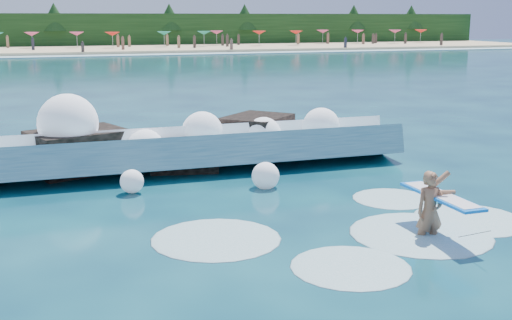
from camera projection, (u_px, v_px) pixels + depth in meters
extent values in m
plane|color=#07293E|center=(217.00, 244.00, 12.87)|extent=(200.00, 200.00, 0.00)
cube|color=tan|center=(62.00, 50.00, 84.94)|extent=(140.00, 20.00, 0.40)
cube|color=silver|center=(66.00, 56.00, 74.81)|extent=(140.00, 5.00, 0.08)
cube|color=black|center=(58.00, 31.00, 93.69)|extent=(140.00, 4.00, 5.00)
cube|color=teal|center=(102.00, 160.00, 18.38)|extent=(18.16, 2.76, 1.52)
cube|color=white|center=(99.00, 139.00, 19.02)|extent=(18.16, 1.28, 0.71)
cube|color=black|center=(79.00, 154.00, 18.93)|extent=(3.15, 2.76, 1.42)
cube|color=black|center=(184.00, 156.00, 19.15)|extent=(2.24, 1.90, 1.10)
cube|color=black|center=(257.00, 139.00, 21.07)|extent=(2.80, 2.78, 1.53)
imported|color=#946345|center=(430.00, 212.00, 13.12)|extent=(0.64, 0.45, 1.69)
cube|color=#0E78F1|center=(441.00, 196.00, 13.19)|extent=(0.53, 2.31, 0.06)
cube|color=white|center=(441.00, 196.00, 13.19)|extent=(0.44, 2.12, 0.06)
cylinder|color=black|center=(474.00, 234.00, 12.09)|extent=(0.01, 0.91, 0.43)
sphere|color=white|center=(68.00, 124.00, 18.49)|extent=(1.74, 1.74, 1.74)
sphere|color=white|center=(146.00, 148.00, 18.71)|extent=(1.11, 1.11, 1.11)
sphere|color=white|center=(202.00, 132.00, 19.61)|extent=(1.27, 1.27, 1.27)
sphere|color=white|center=(264.00, 135.00, 20.14)|extent=(1.13, 1.13, 1.13)
sphere|color=white|center=(321.00, 126.00, 20.38)|extent=(1.19, 1.19, 1.19)
sphere|color=white|center=(132.00, 181.00, 16.48)|extent=(0.62, 0.62, 0.62)
sphere|color=white|center=(266.00, 176.00, 17.05)|extent=(0.74, 0.74, 0.74)
ellipsoid|color=silver|center=(420.00, 234.00, 13.45)|extent=(2.99, 2.99, 0.15)
ellipsoid|color=silver|center=(350.00, 267.00, 11.67)|extent=(2.23, 2.23, 0.11)
ellipsoid|color=silver|center=(469.00, 220.00, 14.41)|extent=(2.52, 2.52, 0.13)
ellipsoid|color=silver|center=(216.00, 239.00, 13.15)|extent=(2.70, 2.70, 0.13)
ellipsoid|color=silver|center=(392.00, 199.00, 16.07)|extent=(1.98, 1.98, 0.10)
cone|color=#D43E74|center=(32.00, 34.00, 85.74)|extent=(2.00, 2.00, 0.50)
cone|color=#D43E74|center=(77.00, 34.00, 87.09)|extent=(2.00, 2.00, 0.50)
cone|color=red|center=(112.00, 34.00, 86.48)|extent=(2.00, 2.00, 0.50)
cone|color=#147E69|center=(164.00, 33.00, 90.02)|extent=(2.00, 2.00, 0.50)
cone|color=#147E69|center=(204.00, 33.00, 91.88)|extent=(2.00, 2.00, 0.50)
cone|color=#D43E74|center=(217.00, 32.00, 95.16)|extent=(2.00, 2.00, 0.50)
cone|color=red|center=(259.00, 33.00, 93.54)|extent=(2.00, 2.00, 0.50)
cone|color=red|center=(296.00, 32.00, 95.02)|extent=(2.00, 2.00, 0.50)
cone|color=#D43E74|center=(323.00, 31.00, 100.89)|extent=(2.00, 2.00, 0.50)
cone|color=#D43E74|center=(358.00, 31.00, 100.98)|extent=(2.00, 2.00, 0.50)
cone|color=#D43E74|center=(395.00, 31.00, 101.62)|extent=(2.00, 2.00, 0.50)
cone|color=red|center=(421.00, 31.00, 104.39)|extent=(2.00, 2.00, 0.50)
cube|color=brown|center=(328.00, 39.00, 99.71)|extent=(0.35, 0.22, 1.46)
cube|color=#8C664C|center=(91.00, 41.00, 89.43)|extent=(0.35, 0.22, 1.52)
cube|color=#262633|center=(223.00, 41.00, 93.12)|extent=(0.35, 0.22, 1.36)
cube|color=brown|center=(339.00, 40.00, 93.07)|extent=(0.35, 0.22, 1.49)
cube|color=#262633|center=(100.00, 44.00, 81.18)|extent=(0.35, 0.22, 1.53)
cube|color=brown|center=(118.00, 41.00, 88.75)|extent=(0.35, 0.22, 1.62)
cube|color=#3F332D|center=(294.00, 40.00, 96.82)|extent=(0.35, 0.22, 1.49)
cube|color=#8C664C|center=(329.00, 40.00, 94.89)|extent=(0.35, 0.22, 1.59)
cube|color=#8C664C|center=(4.00, 45.00, 79.55)|extent=(0.35, 0.22, 1.36)
cube|color=#262633|center=(275.00, 41.00, 89.59)|extent=(0.35, 0.22, 1.49)
cube|color=#3F332D|center=(33.00, 44.00, 80.57)|extent=(0.35, 0.22, 1.49)
cube|color=#262633|center=(264.00, 45.00, 84.26)|extent=(0.35, 0.22, 1.60)
cube|color=brown|center=(351.00, 40.00, 96.16)|extent=(0.35, 0.22, 1.45)
cube|color=#3F332D|center=(441.00, 40.00, 94.70)|extent=(0.35, 0.22, 1.54)
cube|color=#8C664C|center=(160.00, 40.00, 92.33)|extent=(0.35, 0.22, 1.62)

